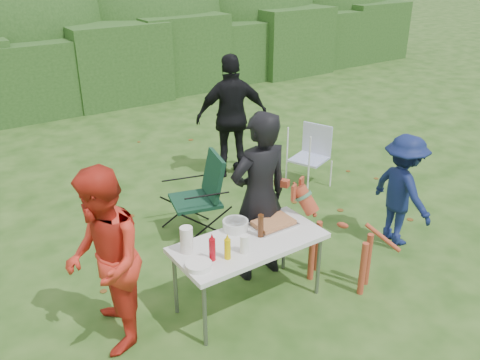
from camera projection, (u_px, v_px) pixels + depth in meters
ground at (263, 305)px, 5.19m from camera, size 80.00×80.00×0.00m
hedge_row at (40, 74)px, 10.82m from camera, size 22.00×1.40×1.70m
shrub_backdrop at (16, 28)px, 11.70m from camera, size 20.00×2.60×3.20m
folding_table at (249, 245)px, 4.94m from camera, size 1.50×0.70×0.74m
person_cook at (259, 198)px, 5.30m from camera, size 0.71×0.48×1.89m
person_red_jacket at (104, 262)px, 4.36m from camera, size 0.86×0.99×1.73m
person_black_puffy at (232, 117)px, 7.76m from camera, size 1.21×0.81×1.91m
child at (402, 191)px, 6.02m from camera, size 0.64×0.96×1.39m
dog at (341, 239)px, 5.34m from camera, size 0.92×1.20×1.06m
camping_chair at (195, 196)px, 6.26m from camera, size 0.80×0.80×1.05m
lawn_chair at (309, 156)px, 7.62m from camera, size 0.70×0.70×0.91m
food_tray at (273, 225)px, 5.18m from camera, size 0.45×0.30×0.02m
focaccia_bread at (273, 222)px, 5.17m from camera, size 0.40×0.26×0.04m
mustard_bottle at (227, 249)px, 4.60m from camera, size 0.06×0.06×0.20m
ketchup_bottle at (212, 250)px, 4.57m from camera, size 0.06×0.06×0.22m
beer_bottle at (261, 226)px, 4.94m from camera, size 0.06×0.06×0.24m
paper_towel_roll at (187, 240)px, 4.68m from camera, size 0.12×0.12×0.26m
cup_stack at (244, 244)px, 4.69m from camera, size 0.08×0.08×0.18m
pasta_bowl at (236, 225)px, 5.09m from camera, size 0.26×0.26×0.10m
plate_stack at (199, 265)px, 4.49m from camera, size 0.24×0.24×0.05m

